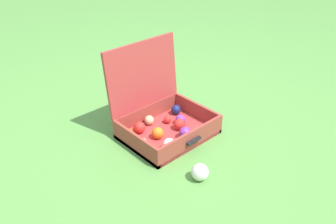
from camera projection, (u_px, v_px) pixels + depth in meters
name	position (u px, v px, depth m)	size (l,w,h in m)	color
ground_plane	(156.00, 136.00, 2.28)	(16.00, 16.00, 0.00)	#569342
open_suitcase	(161.00, 116.00, 2.26)	(0.55, 0.51, 0.56)	#B23838
stray_ball_on_grass	(200.00, 172.00, 1.90)	(0.10, 0.10, 0.10)	white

